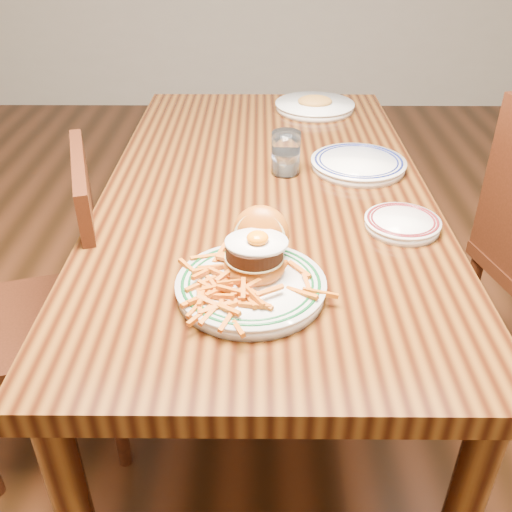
{
  "coord_description": "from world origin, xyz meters",
  "views": [
    {
      "loc": [
        -0.02,
        -1.38,
        1.41
      ],
      "look_at": [
        -0.02,
        -0.49,
        0.84
      ],
      "focal_mm": 40.0,
      "sensor_mm": 36.0,
      "label": 1
    }
  ],
  "objects_px": {
    "chair_left": "(58,305)",
    "main_plate": "(253,272)",
    "table": "(266,213)",
    "side_plate": "(402,223)"
  },
  "relations": [
    {
      "from": "side_plate",
      "to": "table",
      "type": "bearing_deg",
      "value": 132.75
    },
    {
      "from": "table",
      "to": "main_plate",
      "type": "bearing_deg",
      "value": -93.65
    },
    {
      "from": "chair_left",
      "to": "side_plate",
      "type": "xyz_separation_m",
      "value": [
        0.87,
        -0.07,
        0.3
      ]
    },
    {
      "from": "table",
      "to": "chair_left",
      "type": "xyz_separation_m",
      "value": [
        -0.56,
        -0.17,
        -0.19
      ]
    },
    {
      "from": "table",
      "to": "side_plate",
      "type": "xyz_separation_m",
      "value": [
        0.31,
        -0.24,
        0.1
      ]
    },
    {
      "from": "table",
      "to": "chair_left",
      "type": "distance_m",
      "value": 0.61
    },
    {
      "from": "chair_left",
      "to": "main_plate",
      "type": "distance_m",
      "value": 0.69
    },
    {
      "from": "chair_left",
      "to": "main_plate",
      "type": "xyz_separation_m",
      "value": [
        0.53,
        -0.31,
        0.32
      ]
    },
    {
      "from": "table",
      "to": "side_plate",
      "type": "relative_size",
      "value": 9.22
    },
    {
      "from": "chair_left",
      "to": "main_plate",
      "type": "height_order",
      "value": "main_plate"
    }
  ]
}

